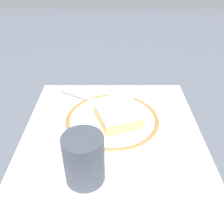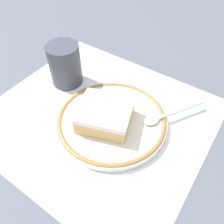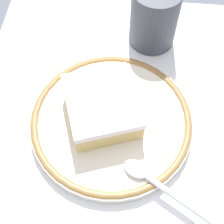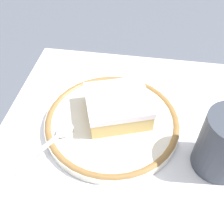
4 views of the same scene
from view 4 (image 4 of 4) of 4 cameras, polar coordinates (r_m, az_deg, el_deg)
ground_plane at (r=0.45m, az=4.46°, el=-3.47°), size 2.40×2.40×0.00m
placemat at (r=0.44m, az=4.46°, el=-3.41°), size 0.45×0.41×0.00m
plate at (r=0.44m, az=0.00°, el=-2.21°), size 0.22×0.22×0.02m
cake_slice at (r=0.43m, az=1.22°, el=1.27°), size 0.13×0.12×0.04m
spoon at (r=0.41m, az=-14.00°, el=-6.99°), size 0.09×0.13×0.01m
cup at (r=0.40m, az=23.19°, el=-6.96°), size 0.07×0.07×0.10m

